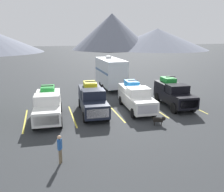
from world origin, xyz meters
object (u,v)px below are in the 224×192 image
Objects in this scene: pickup_truck_c at (136,97)px; camper_trailer_a at (111,72)px; dog at (160,119)px; pickup_truck_b at (92,99)px; pickup_truck_d at (173,93)px; pickup_truck_a at (48,105)px; person_a at (60,147)px.

camper_trailer_a is (0.15, 8.77, 0.91)m from pickup_truck_c.
pickup_truck_b is at bearing 134.63° from dog.
camper_trailer_a is at bearing 90.68° from dog.
pickup_truck_c is 1.07× the size of pickup_truck_d.
pickup_truck_d is at bearing 0.41° from pickup_truck_c.
pickup_truck_c is (3.93, -0.13, -0.04)m from pickup_truck_b.
pickup_truck_a is 0.95× the size of pickup_truck_c.
pickup_truck_d is at bearing 50.18° from dog.
camper_trailer_a is 4.84× the size of person_a.
pickup_truck_d is (7.71, -0.11, 0.03)m from pickup_truck_b.
dog is (7.92, -3.75, -0.72)m from pickup_truck_a.
camper_trailer_a reaches higher than pickup_truck_d.
camper_trailer_a reaches higher than pickup_truck_a.
camper_trailer_a reaches higher than dog.
pickup_truck_b reaches higher than pickup_truck_c.
pickup_truck_c reaches higher than dog.
pickup_truck_a reaches higher than dog.
pickup_truck_d is 3.49× the size of person_a.
pickup_truck_c is (7.62, 0.40, -0.02)m from pickup_truck_a.
pickup_truck_d reaches higher than pickup_truck_b.
pickup_truck_c is at bearing 46.16° from person_a.
camper_trailer_a is (4.08, 8.63, 0.87)m from pickup_truck_b.
person_a is (-7.37, -16.28, -1.17)m from camper_trailer_a.
pickup_truck_a is 7.63m from pickup_truck_c.
person_a is at bearing -155.91° from dog.
pickup_truck_c is at bearing -90.99° from camper_trailer_a.
pickup_truck_a reaches higher than person_a.
person_a is 8.25m from dog.
pickup_truck_c is 6.18× the size of dog.
dog is at bearing -45.37° from pickup_truck_b.
pickup_truck_b is at bearing -115.27° from camper_trailer_a.
pickup_truck_a is 12.05m from camper_trailer_a.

